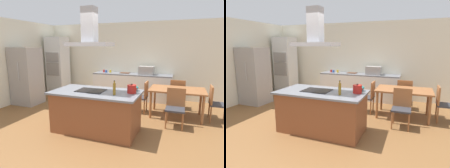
# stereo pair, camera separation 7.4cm
# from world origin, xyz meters

# --- Properties ---
(ground) EXTENTS (16.00, 16.00, 0.00)m
(ground) POSITION_xyz_m (0.00, 1.50, 0.00)
(ground) COLOR brown
(wall_back) EXTENTS (7.20, 0.10, 2.70)m
(wall_back) POSITION_xyz_m (0.00, 3.25, 1.35)
(wall_back) COLOR silver
(wall_back) RESTS_ON ground
(wall_left) EXTENTS (0.10, 8.80, 2.70)m
(wall_left) POSITION_xyz_m (-3.45, 1.00, 1.35)
(wall_left) COLOR silver
(wall_left) RESTS_ON ground
(kitchen_island) EXTENTS (1.90, 1.02, 0.90)m
(kitchen_island) POSITION_xyz_m (0.00, 0.00, 0.45)
(kitchen_island) COLOR brown
(kitchen_island) RESTS_ON ground
(cooktop) EXTENTS (0.60, 0.44, 0.01)m
(cooktop) POSITION_xyz_m (-0.12, 0.00, 0.91)
(cooktop) COLOR black
(cooktop) RESTS_ON kitchen_island
(tea_kettle) EXTENTS (0.24, 0.19, 0.20)m
(tea_kettle) POSITION_xyz_m (0.77, 0.11, 0.99)
(tea_kettle) COLOR #B21E19
(tea_kettle) RESTS_ON kitchen_island
(olive_oil_bottle) EXTENTS (0.06, 0.06, 0.29)m
(olive_oil_bottle) POSITION_xyz_m (0.48, -0.15, 1.02)
(olive_oil_bottle) COLOR olive
(olive_oil_bottle) RESTS_ON kitchen_island
(mixing_bowl) EXTENTS (0.23, 0.23, 0.12)m
(mixing_bowl) POSITION_xyz_m (0.74, 0.33, 0.96)
(mixing_bowl) COLOR teal
(mixing_bowl) RESTS_ON kitchen_island
(back_counter) EXTENTS (2.78, 0.62, 0.90)m
(back_counter) POSITION_xyz_m (0.04, 2.88, 0.45)
(back_counter) COLOR silver
(back_counter) RESTS_ON ground
(countertop_microwave) EXTENTS (0.50, 0.38, 0.28)m
(countertop_microwave) POSITION_xyz_m (0.55, 2.88, 1.04)
(countertop_microwave) COLOR #9E9993
(countertop_microwave) RESTS_ON back_counter
(coffee_mug_red) EXTENTS (0.08, 0.08, 0.09)m
(coffee_mug_red) POSITION_xyz_m (-1.06, 2.94, 0.95)
(coffee_mug_red) COLOR red
(coffee_mug_red) RESTS_ON back_counter
(coffee_mug_blue) EXTENTS (0.08, 0.08, 0.09)m
(coffee_mug_blue) POSITION_xyz_m (-0.94, 2.87, 0.95)
(coffee_mug_blue) COLOR #2D56B2
(coffee_mug_blue) RESTS_ON back_counter
(coffee_mug_yellow) EXTENTS (0.08, 0.08, 0.09)m
(coffee_mug_yellow) POSITION_xyz_m (-0.80, 2.93, 0.95)
(coffee_mug_yellow) COLOR gold
(coffee_mug_yellow) RESTS_ON back_counter
(cutting_board) EXTENTS (0.34, 0.24, 0.02)m
(cutting_board) POSITION_xyz_m (-0.24, 2.93, 0.91)
(cutting_board) COLOR #59331E
(cutting_board) RESTS_ON back_counter
(wall_oven_stack) EXTENTS (0.70, 0.66, 2.20)m
(wall_oven_stack) POSITION_xyz_m (-2.90, 2.65, 1.10)
(wall_oven_stack) COLOR silver
(wall_oven_stack) RESTS_ON ground
(refrigerator) EXTENTS (0.80, 0.73, 1.82)m
(refrigerator) POSITION_xyz_m (-2.98, 1.10, 0.91)
(refrigerator) COLOR #9E9993
(refrigerator) RESTS_ON ground
(dining_table) EXTENTS (1.40, 0.90, 0.75)m
(dining_table) POSITION_xyz_m (1.62, 1.56, 0.67)
(dining_table) COLOR #995B33
(dining_table) RESTS_ON ground
(chair_at_left_end) EXTENTS (0.42, 0.42, 0.89)m
(chair_at_left_end) POSITION_xyz_m (0.70, 1.56, 0.51)
(chair_at_left_end) COLOR #333338
(chair_at_left_end) RESTS_ON ground
(chair_facing_back_wall) EXTENTS (0.42, 0.42, 0.89)m
(chair_facing_back_wall) POSITION_xyz_m (1.62, 2.22, 0.51)
(chair_facing_back_wall) COLOR #333338
(chair_facing_back_wall) RESTS_ON ground
(chair_at_right_end) EXTENTS (0.42, 0.42, 0.89)m
(chair_at_right_end) POSITION_xyz_m (2.53, 1.56, 0.51)
(chair_at_right_end) COLOR #333338
(chair_at_right_end) RESTS_ON ground
(chair_facing_island) EXTENTS (0.42, 0.42, 0.89)m
(chair_facing_island) POSITION_xyz_m (1.62, 0.89, 0.51)
(chair_facing_island) COLOR #333338
(chair_facing_island) RESTS_ON ground
(range_hood) EXTENTS (0.90, 0.55, 0.78)m
(range_hood) POSITION_xyz_m (-0.12, 0.00, 2.10)
(range_hood) COLOR #ADADB2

